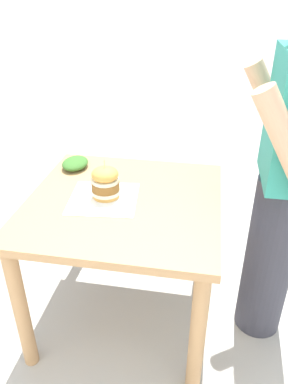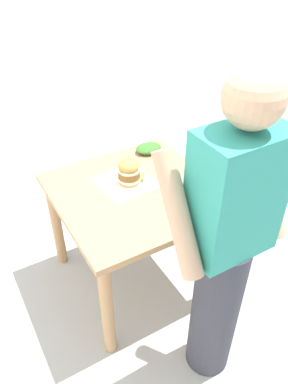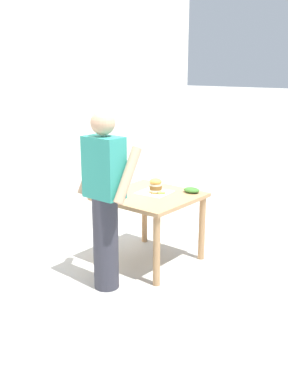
# 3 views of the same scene
# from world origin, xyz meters

# --- Properties ---
(ground_plane) EXTENTS (80.00, 80.00, 0.00)m
(ground_plane) POSITION_xyz_m (0.00, 0.00, 0.00)
(ground_plane) COLOR #ADAAA3
(patio_table) EXTENTS (0.93, 0.93, 0.75)m
(patio_table) POSITION_xyz_m (0.00, 0.00, 0.63)
(patio_table) COLOR tan
(patio_table) RESTS_ON ground
(serving_paper) EXTENTS (0.35, 0.35, 0.00)m
(serving_paper) POSITION_xyz_m (0.01, -0.10, 0.76)
(serving_paper) COLOR white
(serving_paper) RESTS_ON patio_table
(sandwich) EXTENTS (0.14, 0.14, 0.19)m
(sandwich) POSITION_xyz_m (-0.01, -0.09, 0.84)
(sandwich) COLOR gold
(sandwich) RESTS_ON serving_paper
(pickle_spear) EXTENTS (0.06, 0.08, 0.02)m
(pickle_spear) POSITION_xyz_m (-0.09, -0.08, 0.77)
(pickle_spear) COLOR #8EA83D
(pickle_spear) RESTS_ON serving_paper
(side_salad) EXTENTS (0.18, 0.14, 0.05)m
(side_salad) POSITION_xyz_m (-0.29, -0.34, 0.78)
(side_salad) COLOR #386B28
(side_salad) RESTS_ON patio_table
(diner_across_table) EXTENTS (0.55, 0.35, 1.69)m
(diner_across_table) POSITION_xyz_m (-0.05, 0.73, 0.88)
(diner_across_table) COLOR #33333D
(diner_across_table) RESTS_ON ground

